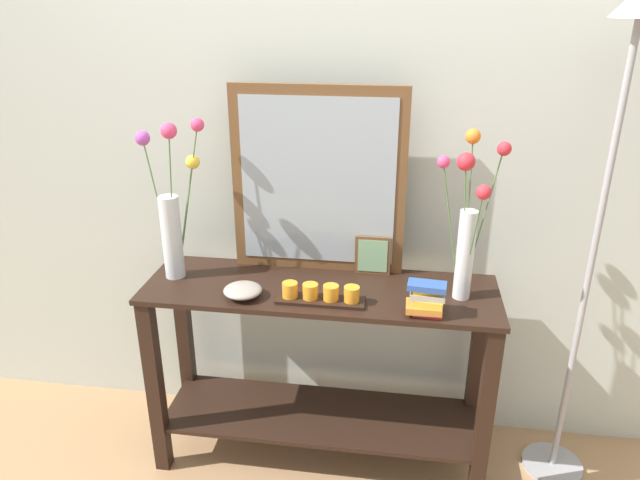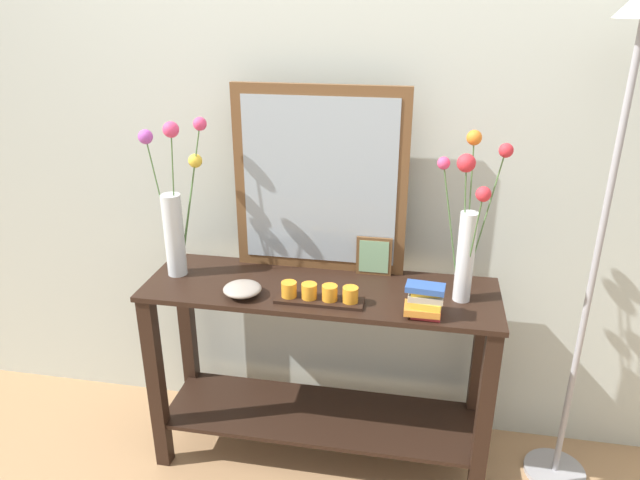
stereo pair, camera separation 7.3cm
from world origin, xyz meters
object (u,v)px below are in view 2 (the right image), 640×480
object	(u,v)px
candle_tray	(319,295)
picture_frame_small	(374,256)
console_table	(320,358)
decorative_bowl	(242,289)
vase_right	(469,225)
floor_lamp	(612,181)
book_stack	(425,300)
mirror_leaning	(320,181)
tall_vase_left	(175,212)

from	to	relation	value
candle_tray	picture_frame_small	size ratio (longest dim) A/B	2.04
console_table	decorative_bowl	bearing A→B (deg)	-156.58
vase_right	floor_lamp	size ratio (longest dim) A/B	0.33
book_stack	floor_lamp	world-z (taller)	floor_lamp
console_table	picture_frame_small	size ratio (longest dim) A/B	8.53
vase_right	candle_tray	bearing A→B (deg)	-166.99
console_table	floor_lamp	bearing A→B (deg)	3.62
candle_tray	picture_frame_small	distance (m)	0.31
console_table	candle_tray	bearing A→B (deg)	-80.53
decorative_bowl	floor_lamp	xyz separation A→B (m)	(1.23, 0.18, 0.43)
vase_right	decorative_bowl	distance (m)	0.83
console_table	mirror_leaning	size ratio (longest dim) A/B	1.84
mirror_leaning	floor_lamp	bearing A→B (deg)	-6.41
console_table	mirror_leaning	distance (m)	0.70
tall_vase_left	vase_right	distance (m)	1.08
mirror_leaning	decorative_bowl	distance (m)	0.50
console_table	picture_frame_small	world-z (taller)	picture_frame_small
mirror_leaning	book_stack	bearing A→B (deg)	-36.96
floor_lamp	tall_vase_left	bearing A→B (deg)	-178.54
mirror_leaning	picture_frame_small	distance (m)	0.36
vase_right	floor_lamp	world-z (taller)	floor_lamp
mirror_leaning	picture_frame_small	bearing A→B (deg)	-6.34
decorative_bowl	book_stack	world-z (taller)	book_stack
console_table	candle_tray	distance (m)	0.36
console_table	mirror_leaning	world-z (taller)	mirror_leaning
picture_frame_small	floor_lamp	bearing A→B (deg)	-6.43
mirror_leaning	tall_vase_left	size ratio (longest dim) A/B	1.19
picture_frame_small	decorative_bowl	world-z (taller)	picture_frame_small
decorative_bowl	book_stack	bearing A→B (deg)	-2.54
mirror_leaning	book_stack	world-z (taller)	mirror_leaning
mirror_leaning	candle_tray	world-z (taller)	mirror_leaning
console_table	book_stack	bearing A→B (deg)	-20.38
book_stack	floor_lamp	size ratio (longest dim) A/B	0.07
console_table	vase_right	world-z (taller)	vase_right
tall_vase_left	candle_tray	xyz separation A→B (m)	(0.58, -0.13, -0.23)
decorative_bowl	candle_tray	bearing A→B (deg)	1.11
tall_vase_left	picture_frame_small	distance (m)	0.78
mirror_leaning	vase_right	bearing A→B (deg)	-16.87
vase_right	picture_frame_small	xyz separation A→B (m)	(-0.33, 0.14, -0.21)
tall_vase_left	vase_right	size ratio (longest dim) A/B	1.00
console_table	vase_right	bearing A→B (deg)	0.64
vase_right	candle_tray	distance (m)	0.57
tall_vase_left	book_stack	size ratio (longest dim) A/B	4.49
picture_frame_small	book_stack	world-z (taller)	picture_frame_small
console_table	floor_lamp	distance (m)	1.23
candle_tray	book_stack	world-z (taller)	book_stack
candle_tray	book_stack	distance (m)	0.37
tall_vase_left	picture_frame_small	size ratio (longest dim) A/B	3.88
candle_tray	decorative_bowl	xyz separation A→B (m)	(-0.28, -0.01, -0.00)
floor_lamp	book_stack	bearing A→B (deg)	-160.36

